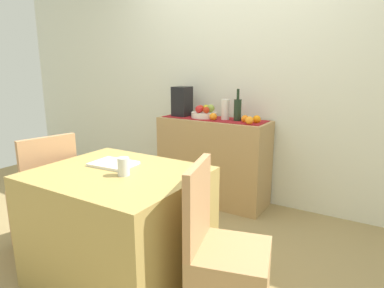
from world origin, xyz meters
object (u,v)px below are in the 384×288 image
object	(u,v)px
dining_table	(120,226)
coffee_cup	(124,167)
fruit_bowl	(204,115)
coffee_maker	(182,102)
chair_by_corner	(227,279)
sideboard_console	(213,161)
ceramic_vase	(225,110)
wine_bottle	(238,109)
chair_near_window	(46,215)
open_book	(113,164)

from	to	relation	value
dining_table	coffee_cup	distance (m)	0.44
fruit_bowl	coffee_maker	size ratio (longest dim) A/B	0.83
dining_table	chair_by_corner	xyz separation A→B (m)	(0.77, -0.00, -0.10)
sideboard_console	coffee_cup	xyz separation A→B (m)	(0.19, -1.51, 0.36)
sideboard_console	fruit_bowl	size ratio (longest dim) A/B	4.34
ceramic_vase	coffee_cup	xyz separation A→B (m)	(0.06, -1.51, -0.17)
sideboard_console	coffee_cup	size ratio (longest dim) A/B	10.22
dining_table	coffee_maker	bearing A→B (deg)	107.67
dining_table	wine_bottle	bearing A→B (deg)	83.93
sideboard_console	ceramic_vase	distance (m)	0.55
sideboard_console	chair_by_corner	distance (m)	1.72
coffee_maker	chair_near_window	xyz separation A→B (m)	(-0.30, -1.48, -0.75)
coffee_maker	ceramic_vase	size ratio (longest dim) A/B	1.53
fruit_bowl	coffee_cup	xyz separation A→B (m)	(0.30, -1.51, -0.10)
coffee_maker	ceramic_vase	xyz separation A→B (m)	(0.50, 0.00, -0.05)
open_book	fruit_bowl	bearing A→B (deg)	90.51
wine_bottle	chair_near_window	size ratio (longest dim) A/B	0.34
fruit_bowl	dining_table	bearing A→B (deg)	-82.00
open_book	coffee_cup	bearing A→B (deg)	-34.08
coffee_cup	open_book	bearing A→B (deg)	149.23
sideboard_console	wine_bottle	bearing A→B (deg)	0.00
sideboard_console	open_book	xyz separation A→B (m)	(-0.02, -1.38, 0.32)
coffee_maker	open_book	xyz separation A→B (m)	(0.36, -1.38, -0.27)
ceramic_vase	chair_near_window	bearing A→B (deg)	-118.25
coffee_maker	chair_by_corner	distance (m)	2.07
dining_table	coffee_cup	world-z (taller)	coffee_cup
coffee_maker	chair_near_window	world-z (taller)	coffee_maker
coffee_cup	sideboard_console	bearing A→B (deg)	97.03
wine_bottle	dining_table	bearing A→B (deg)	-96.07
fruit_bowl	ceramic_vase	bearing A→B (deg)	0.00
coffee_maker	open_book	size ratio (longest dim) A/B	1.10
chair_near_window	open_book	bearing A→B (deg)	8.36
coffee_cup	chair_near_window	bearing A→B (deg)	178.22
fruit_bowl	chair_by_corner	distance (m)	1.88
open_book	coffee_maker	bearing A→B (deg)	101.09
dining_table	chair_near_window	bearing A→B (deg)	-179.73
dining_table	open_book	bearing A→B (deg)	141.34
sideboard_console	chair_near_window	size ratio (longest dim) A/B	1.24
fruit_bowl	wine_bottle	bearing A→B (deg)	0.00
fruit_bowl	open_book	xyz separation A→B (m)	(0.09, -1.38, -0.15)
wine_bottle	coffee_maker	bearing A→B (deg)	-180.00
ceramic_vase	chair_near_window	xyz separation A→B (m)	(-0.80, -1.48, -0.70)
ceramic_vase	coffee_maker	bearing A→B (deg)	180.00
fruit_bowl	chair_near_window	xyz separation A→B (m)	(-0.56, -1.48, -0.63)
fruit_bowl	chair_near_window	bearing A→B (deg)	-110.70
fruit_bowl	wine_bottle	xyz separation A→B (m)	(0.36, 0.00, 0.08)
open_book	chair_by_corner	distance (m)	1.01
sideboard_console	chair_near_window	distance (m)	1.63
sideboard_console	ceramic_vase	world-z (taller)	ceramic_vase
chair_by_corner	chair_near_window	bearing A→B (deg)	179.98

